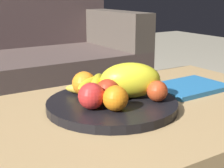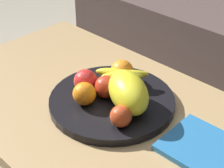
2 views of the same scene
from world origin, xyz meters
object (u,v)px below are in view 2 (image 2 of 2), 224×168
(orange_left, at_px, (84,94))
(banana_bunch, at_px, (124,79))
(apple_left, at_px, (86,81))
(magazine, at_px, (212,153))
(fruit_bowl, at_px, (112,101))
(orange_front, at_px, (122,71))
(melon_large_front, at_px, (128,92))
(coffee_table, at_px, (109,121))
(apple_front, at_px, (121,116))
(apple_right, at_px, (106,87))

(orange_left, distance_m, banana_bunch, 0.15)
(apple_left, bearing_deg, magazine, 7.09)
(fruit_bowl, relative_size, orange_front, 5.16)
(orange_left, bearing_deg, apple_left, 134.53)
(fruit_bowl, distance_m, melon_large_front, 0.09)
(coffee_table, distance_m, apple_front, 0.14)
(orange_front, relative_size, apple_left, 1.02)
(apple_right, bearing_deg, coffee_table, -33.70)
(orange_left, height_order, banana_bunch, orange_left)
(orange_front, distance_m, apple_left, 0.13)
(banana_bunch, bearing_deg, apple_right, -90.97)
(apple_front, xyz_separation_m, banana_bunch, (-0.12, 0.15, -0.00))
(coffee_table, relative_size, orange_left, 17.74)
(apple_left, bearing_deg, apple_right, 18.98)
(banana_bunch, height_order, magazine, banana_bunch)
(apple_left, bearing_deg, coffee_table, -0.20)
(apple_left, bearing_deg, apple_front, -13.41)
(orange_left, distance_m, apple_right, 0.07)
(banana_bunch, bearing_deg, orange_left, -97.70)
(apple_left, height_order, magazine, apple_left)
(orange_front, relative_size, banana_bunch, 0.46)
(orange_front, xyz_separation_m, apple_front, (0.15, -0.16, -0.01))
(apple_front, bearing_deg, coffee_table, 153.79)
(orange_left, height_order, apple_left, apple_left)
(fruit_bowl, relative_size, apple_front, 6.27)
(banana_bunch, bearing_deg, fruit_bowl, -75.69)
(orange_left, bearing_deg, fruit_bowl, 63.59)
(fruit_bowl, bearing_deg, banana_bunch, 104.31)
(apple_right, distance_m, magazine, 0.36)
(apple_right, bearing_deg, magazine, 4.80)
(orange_left, distance_m, apple_left, 0.07)
(coffee_table, bearing_deg, magazine, 9.31)
(melon_large_front, bearing_deg, orange_left, -143.37)
(melon_large_front, height_order, magazine, melon_large_front)
(apple_left, distance_m, apple_right, 0.07)
(fruit_bowl, distance_m, apple_left, 0.10)
(orange_left, distance_m, magazine, 0.39)
(apple_front, height_order, banana_bunch, same)
(banana_bunch, relative_size, magazine, 0.64)
(coffee_table, distance_m, magazine, 0.33)
(banana_bunch, bearing_deg, magazine, -7.77)
(orange_front, xyz_separation_m, orange_left, (0.01, -0.17, -0.00))
(apple_right, height_order, banana_bunch, apple_right)
(coffee_table, xyz_separation_m, apple_front, (0.09, -0.05, 0.10))
(orange_front, bearing_deg, coffee_table, -64.13)
(orange_left, relative_size, banana_bunch, 0.43)
(orange_front, height_order, apple_front, orange_front)
(orange_front, relative_size, orange_left, 1.07)
(apple_right, bearing_deg, orange_front, 103.80)
(fruit_bowl, distance_m, orange_left, 0.10)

